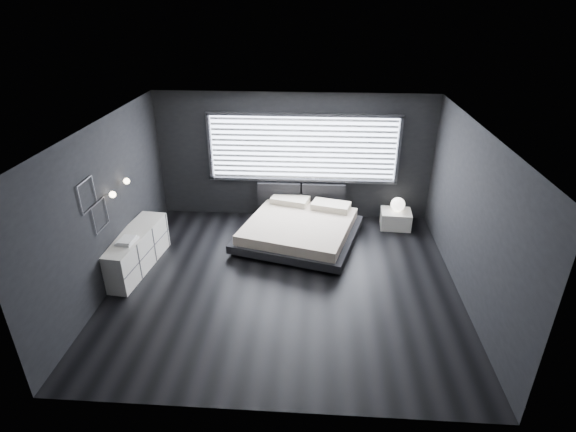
{
  "coord_description": "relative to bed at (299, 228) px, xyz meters",
  "views": [
    {
      "loc": [
        0.5,
        -6.6,
        4.6
      ],
      "look_at": [
        0.0,
        0.85,
        0.9
      ],
      "focal_mm": 28.0,
      "sensor_mm": 36.0,
      "label": 1
    }
  ],
  "objects": [
    {
      "name": "dresser",
      "position": [
        -2.97,
        -1.25,
        0.09
      ],
      "size": [
        0.7,
        1.85,
        0.72
      ],
      "color": "white",
      "rests_on": "ground"
    },
    {
      "name": "wall_art_lower",
      "position": [
        -3.16,
        -1.86,
        1.11
      ],
      "size": [
        0.01,
        0.48,
        0.48
      ],
      "color": "#47474C",
      "rests_on": "ground"
    },
    {
      "name": "window",
      "position": [
        0.01,
        1.13,
        1.34
      ],
      "size": [
        4.14,
        0.09,
        1.52
      ],
      "color": "white",
      "rests_on": "ground"
    },
    {
      "name": "headboard",
      "position": [
        -0.01,
        1.08,
        0.3
      ],
      "size": [
        1.96,
        0.16,
        0.52
      ],
      "color": "black",
      "rests_on": "ground"
    },
    {
      "name": "sconce_far",
      "position": [
        -3.07,
        -0.91,
        1.33
      ],
      "size": [
        0.18,
        0.11,
        0.11
      ],
      "color": "silver",
      "rests_on": "ground"
    },
    {
      "name": "bed",
      "position": [
        0.0,
        0.0,
        0.0
      ],
      "size": [
        2.75,
        2.67,
        0.59
      ],
      "color": "black",
      "rests_on": "ground"
    },
    {
      "name": "wall_art_upper",
      "position": [
        -3.16,
        -2.11,
        1.58
      ],
      "size": [
        0.01,
        0.48,
        0.48
      ],
      "color": "#47474C",
      "rests_on": "ground"
    },
    {
      "name": "book_stack",
      "position": [
        -2.94,
        -1.57,
        0.49
      ],
      "size": [
        0.32,
        0.39,
        0.07
      ],
      "color": "white",
      "rests_on": "dresser"
    },
    {
      "name": "nightstand",
      "position": [
        2.07,
        0.74,
        -0.08
      ],
      "size": [
        0.68,
        0.58,
        0.38
      ],
      "primitive_type": "cube",
      "rotation": [
        0.0,
        0.0,
        -0.06
      ],
      "color": "white",
      "rests_on": "ground"
    },
    {
      "name": "sconce_near",
      "position": [
        -3.07,
        -1.51,
        1.33
      ],
      "size": [
        0.18,
        0.11,
        0.11
      ],
      "color": "silver",
      "rests_on": "ground"
    },
    {
      "name": "room",
      "position": [
        -0.19,
        -1.56,
        1.13
      ],
      "size": [
        6.04,
        6.0,
        2.8
      ],
      "color": "black",
      "rests_on": "ground"
    },
    {
      "name": "orb_lamp",
      "position": [
        2.09,
        0.76,
        0.26
      ],
      "size": [
        0.3,
        0.3,
        0.3
      ],
      "primitive_type": "sphere",
      "color": "white",
      "rests_on": "nightstand"
    }
  ]
}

